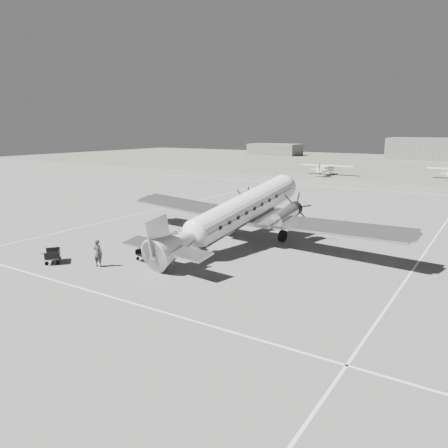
{
  "coord_description": "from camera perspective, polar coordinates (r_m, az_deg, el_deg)",
  "views": [
    {
      "loc": [
        16.56,
        -30.45,
        9.57
      ],
      "look_at": [
        -1.56,
        -2.3,
        2.2
      ],
      "focal_mm": 35.0,
      "sensor_mm": 36.0,
      "label": 1
    }
  ],
  "objects": [
    {
      "name": "ground",
      "position": [
        35.96,
        4.08,
        -3.05
      ],
      "size": [
        260.0,
        260.0,
        0.0
      ],
      "primitive_type": "plane",
      "color": "slate",
      "rests_on": "ground"
    },
    {
      "name": "taxi_line_near",
      "position": [
        25.22,
        -11.68,
        -10.14
      ],
      "size": [
        60.0,
        0.15,
        0.01
      ],
      "primitive_type": "cube",
      "color": "silver",
      "rests_on": "ground"
    },
    {
      "name": "taxi_line_right",
      "position": [
        32.24,
        23.22,
        -5.88
      ],
      "size": [
        0.15,
        80.0,
        0.01
      ],
      "primitive_type": "cube",
      "color": "silver",
      "rests_on": "ground"
    },
    {
      "name": "taxi_line_left",
      "position": [
        54.05,
        -7.63,
        2.11
      ],
      "size": [
        0.15,
        60.0,
        0.01
      ],
      "primitive_type": "cube",
      "color": "silver",
      "rests_on": "ground"
    },
    {
      "name": "taxi_line_horizon",
      "position": [
        73.0,
        19.41,
        4.18
      ],
      "size": [
        90.0,
        0.15,
        0.01
      ],
      "primitive_type": "cube",
      "color": "silver",
      "rests_on": "ground"
    },
    {
      "name": "grass_infield",
      "position": [
        126.9,
        25.37,
        6.9
      ],
      "size": [
        260.0,
        90.0,
        0.01
      ],
      "primitive_type": "cube",
      "color": "#5A584C",
      "rests_on": "ground"
    },
    {
      "name": "shed_secondary",
      "position": [
        162.28,
        6.66,
        9.66
      ],
      "size": [
        18.0,
        10.0,
        4.0
      ],
      "primitive_type": "cube",
      "color": "#5C5C5C",
      "rests_on": "ground"
    },
    {
      "name": "dc3_airliner",
      "position": [
        35.86,
        1.73,
        1.23
      ],
      "size": [
        29.34,
        21.86,
        5.23
      ],
      "primitive_type": null,
      "rotation": [
        0.0,
        0.0,
        -0.11
      ],
      "color": "#BAB9BC",
      "rests_on": "ground"
    },
    {
      "name": "light_plane_left",
      "position": [
        93.84,
        13.2,
        6.96
      ],
      "size": [
        11.44,
        9.32,
        2.35
      ],
      "primitive_type": null,
      "rotation": [
        0.0,
        0.0,
        0.01
      ],
      "color": "white",
      "rests_on": "ground"
    },
    {
      "name": "baggage_cart_near",
      "position": [
        32.73,
        -10.19,
        -4.04
      ],
      "size": [
        1.58,
        1.22,
        0.82
      ],
      "primitive_type": null,
      "rotation": [
        0.0,
        0.0,
        -0.14
      ],
      "color": "#5C5C5C",
      "rests_on": "ground"
    },
    {
      "name": "baggage_cart_far",
      "position": [
        34.12,
        -21.47,
        -3.93
      ],
      "size": [
        2.05,
        1.99,
        0.95
      ],
      "primitive_type": null,
      "rotation": [
        0.0,
        0.0,
        -0.71
      ],
      "color": "#5C5C5C",
      "rests_on": "ground"
    },
    {
      "name": "ground_crew",
      "position": [
        31.95,
        -16.13,
        -3.69
      ],
      "size": [
        0.79,
        0.59,
        1.96
      ],
      "primitive_type": "imported",
      "rotation": [
        0.0,
        0.0,
        3.32
      ],
      "color": "#303030",
      "rests_on": "ground"
    },
    {
      "name": "ramp_agent",
      "position": [
        33.8,
        -7.84,
        -2.55
      ],
      "size": [
        0.87,
        1.01,
        1.82
      ],
      "primitive_type": "imported",
      "rotation": [
        0.0,
        0.0,
        1.35
      ],
      "color": "silver",
      "rests_on": "ground"
    },
    {
      "name": "passenger",
      "position": [
        34.59,
        -6.48,
        -2.44
      ],
      "size": [
        0.54,
        0.77,
        1.49
      ],
      "primitive_type": "imported",
      "rotation": [
        0.0,
        0.0,
        1.47
      ],
      "color": "silver",
      "rests_on": "ground"
    }
  ]
}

